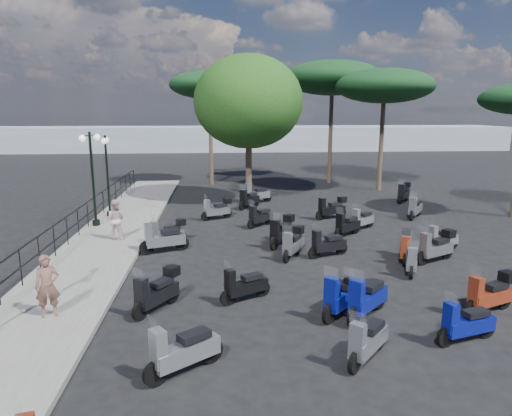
{
  "coord_description": "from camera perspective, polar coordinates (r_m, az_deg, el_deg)",
  "views": [
    {
      "loc": [
        -1.98,
        -14.98,
        5.17
      ],
      "look_at": [
        -0.56,
        3.31,
        1.2
      ],
      "focal_mm": 32.0,
      "sensor_mm": 36.0,
      "label": 1
    }
  ],
  "objects": [
    {
      "name": "scooter_16",
      "position": [
        19.27,
        11.3,
        -2.16
      ],
      "size": [
        1.37,
        1.15,
        1.34
      ],
      "rotation": [
        0.0,
        0.0,
        2.26
      ],
      "color": "black",
      "rests_on": "ground"
    },
    {
      "name": "scooter_5",
      "position": [
        21.89,
        -4.91,
        -0.19
      ],
      "size": [
        1.48,
        0.94,
        1.29
      ],
      "rotation": [
        0.0,
        0.0,
        2.07
      ],
      "color": "black",
      "rests_on": "ground"
    },
    {
      "name": "scooter_21",
      "position": [
        15.52,
        18.83,
        -6.23
      ],
      "size": [
        0.76,
        1.5,
        1.25
      ],
      "rotation": [
        0.0,
        0.0,
        2.77
      ],
      "color": "black",
      "rests_on": "ground"
    },
    {
      "name": "pine_1",
      "position": [
        30.5,
        15.77,
        14.44
      ],
      "size": [
        6.16,
        6.16,
        7.69
      ],
      "color": "#38281E",
      "rests_on": "ground"
    },
    {
      "name": "scooter_2",
      "position": [
        12.33,
        -12.29,
        -10.24
      ],
      "size": [
        1.12,
        1.5,
        1.37
      ],
      "rotation": [
        0.0,
        0.0,
        2.54
      ],
      "color": "black",
      "rests_on": "ground"
    },
    {
      "name": "woman",
      "position": [
        12.42,
        -24.62,
        -8.87
      ],
      "size": [
        0.67,
        0.55,
        1.58
      ],
      "primitive_type": "imported",
      "rotation": [
        0.0,
        0.0,
        0.34
      ],
      "color": "brown",
      "rests_on": "sidewalk"
    },
    {
      "name": "broadleaf_tree",
      "position": [
        25.55,
        -0.94,
        13.11
      ],
      "size": [
        5.99,
        5.99,
        8.13
      ],
      "color": "#38281E",
      "rests_on": "ground"
    },
    {
      "name": "lamp_post_1",
      "position": [
        20.99,
        -19.77,
        4.15
      ],
      "size": [
        0.66,
        1.13,
        4.1
      ],
      "rotation": [
        0.0,
        0.0,
        -0.42
      ],
      "color": "black",
      "rests_on": "sidewalk"
    },
    {
      "name": "lamp_post_2",
      "position": [
        22.71,
        -18.11,
        4.46
      ],
      "size": [
        0.39,
        1.13,
        3.85
      ],
      "rotation": [
        0.0,
        0.0,
        0.14
      ],
      "color": "black",
      "rests_on": "sidewalk"
    },
    {
      "name": "scooter_8",
      "position": [
        12.02,
        10.76,
        -10.8
      ],
      "size": [
        1.4,
        1.38,
        1.48
      ],
      "rotation": [
        0.0,
        0.0,
        2.35
      ],
      "color": "black",
      "rests_on": "ground"
    },
    {
      "name": "scooter_30",
      "position": [
        12.01,
        13.66,
        -10.97
      ],
      "size": [
        1.4,
        1.38,
        1.48
      ],
      "rotation": [
        0.0,
        0.0,
        2.35
      ],
      "color": "black",
      "rests_on": "ground"
    },
    {
      "name": "scooter_4",
      "position": [
        18.06,
        -10.98,
        -3.08
      ],
      "size": [
        1.45,
        0.93,
        1.27
      ],
      "rotation": [
        0.0,
        0.0,
        2.07
      ],
      "color": "black",
      "rests_on": "ground"
    },
    {
      "name": "scooter_19",
      "position": [
        13.37,
        27.21,
        -9.57
      ],
      "size": [
        1.64,
        0.87,
        1.37
      ],
      "rotation": [
        0.0,
        0.0,
        1.95
      ],
      "color": "black",
      "rests_on": "ground"
    },
    {
      "name": "scooter_15",
      "position": [
        17.63,
        3.24,
        -3.0
      ],
      "size": [
        1.16,
        1.62,
        1.46
      ],
      "rotation": [
        0.0,
        0.0,
        2.57
      ],
      "color": "black",
      "rests_on": "ground"
    },
    {
      "name": "scooter_1",
      "position": [
        9.53,
        -9.18,
        -17.3
      ],
      "size": [
        1.53,
        1.16,
        1.44
      ],
      "rotation": [
        0.0,
        0.0,
        2.19
      ],
      "color": "black",
      "rests_on": "ground"
    },
    {
      "name": "distant_hills",
      "position": [
        60.12,
        -2.57,
        8.7
      ],
      "size": [
        70.0,
        8.0,
        3.0
      ],
      "primitive_type": "cube",
      "color": "gray",
      "rests_on": "ground"
    },
    {
      "name": "scooter_22",
      "position": [
        20.49,
        13.11,
        -1.46
      ],
      "size": [
        1.31,
        1.06,
        1.27
      ],
      "rotation": [
        0.0,
        0.0,
        2.23
      ],
      "color": "black",
      "rests_on": "ground"
    },
    {
      "name": "pine_2",
      "position": [
        31.97,
        -5.81,
        15.02
      ],
      "size": [
        5.46,
        5.46,
        7.76
      ],
      "color": "#38281E",
      "rests_on": "ground"
    },
    {
      "name": "scooter_20",
      "position": [
        16.91,
        21.57,
        -4.59
      ],
      "size": [
        1.64,
        1.0,
        1.41
      ],
      "rotation": [
        0.0,
        0.0,
        2.03
      ],
      "color": "black",
      "rests_on": "ground"
    },
    {
      "name": "scooter_17",
      "position": [
        24.23,
        -0.91,
        1.04
      ],
      "size": [
        1.17,
        1.41,
        1.38
      ],
      "rotation": [
        0.0,
        0.0,
        2.46
      ],
      "color": "black",
      "rests_on": "ground"
    },
    {
      "name": "scooter_29",
      "position": [
        27.22,
        17.99,
        1.81
      ],
      "size": [
        1.21,
        1.53,
        1.42
      ],
      "rotation": [
        0.0,
        0.0,
        2.51
      ],
      "color": "black",
      "rests_on": "ground"
    },
    {
      "name": "scooter_28",
      "position": [
        23.35,
        19.27,
        -0.05
      ],
      "size": [
        1.15,
        1.48,
        1.4
      ],
      "rotation": [
        0.0,
        0.0,
        2.5
      ],
      "color": "black",
      "rests_on": "ground"
    },
    {
      "name": "scooter_23",
      "position": [
        22.22,
        9.42,
        -0.05
      ],
      "size": [
        1.63,
        0.87,
        1.36
      ],
      "rotation": [
        0.0,
        0.0,
        1.95
      ],
      "color": "black",
      "rests_on": "ground"
    },
    {
      "name": "ground",
      "position": [
        15.97,
        2.95,
        -6.69
      ],
      "size": [
        120.0,
        120.0,
        0.0
      ],
      "primitive_type": "plane",
      "color": "black",
      "rests_on": "ground"
    },
    {
      "name": "scooter_3",
      "position": [
        17.1,
        -11.56,
        -3.86
      ],
      "size": [
        1.77,
        0.88,
        1.47
      ],
      "rotation": [
        0.0,
        0.0,
        1.93
      ],
      "color": "black",
      "rests_on": "ground"
    },
    {
      "name": "scooter_26",
      "position": [
        18.24,
        22.15,
        -3.69
      ],
      "size": [
        1.57,
        0.82,
        1.31
      ],
      "rotation": [
        0.0,
        0.0,
        1.96
      ],
      "color": "black",
      "rests_on": "ground"
    },
    {
      "name": "railing",
      "position": [
        19.19,
        -21.97,
        -1.55
      ],
      "size": [
        0.04,
        26.04,
        1.1
      ],
      "color": "black",
      "rests_on": "sidewalk"
    },
    {
      "name": "pine_0",
      "position": [
        33.04,
        9.53,
        15.72
      ],
      "size": [
        6.81,
        6.81,
        8.5
      ],
      "color": "#38281E",
      "rests_on": "ground"
    },
    {
      "name": "scooter_9",
      "position": [
        16.28,
        4.64,
        -4.5
      ],
      "size": [
        0.99,
        1.51,
        1.33
      ],
      "rotation": [
        0.0,
        0.0,
        2.63
      ],
      "color": "black",
      "rests_on": "ground"
    },
    {
      "name": "scooter_27",
      "position": [
        16.71,
        18.16,
        -4.68
      ],
      "size": [
        0.84,
        1.54,
        1.3
      ],
      "rotation": [
        0.0,
        0.0,
        2.75
      ],
      "color": "black",
      "rests_on": "ground"
    },
    {
      "name": "scooter_14",
      "position": [
        16.5,
        8.91,
        -4.55
      ],
      "size": [
        1.56,
        0.79,
        1.3
      ],
      "rotation": [
        0.0,
        0.0,
        1.94
      ],
      "color": "black",
      "rests_on": "ground"
    },
    {
      "name": "scooter_7",
      "position": [
        12.66,
        -1.48,
        -9.72
      ],
      "size": [
        1.43,
        0.91,
        1.26
      ],
      "rotation": [
        0.0,
        0.0,
        2.08
      ],
      "color": "black",
      "rests_on": "ground"
    },
    {
      "name": "scooter_12",
      "position": [
        11.57,
        24.77,
        -13.04
      ],
      "size": [
        1.6,
        0.7,
        1.3
      ],
      "rotation": [
        0.0,
        0.0,
        1.85
      ],
      "color": "black",
      "rests_on": "ground"
    },
    {
      "name": "scooter_11",
      "position": [
        25.7,
        0.04,
        1.72
      ],
      "size": [
        1.71,
        0.84,
        1.42
      ],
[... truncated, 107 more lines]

